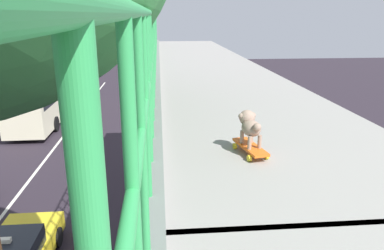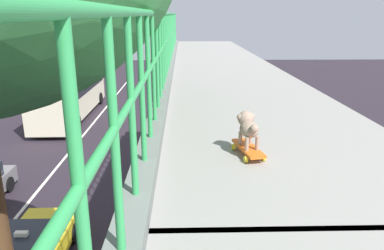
# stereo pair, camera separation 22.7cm
# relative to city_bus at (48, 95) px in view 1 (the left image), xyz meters

# --- Properties ---
(city_bus) EXTENTS (2.59, 11.14, 3.08)m
(city_bus) POSITION_rel_city_bus_xyz_m (0.00, 0.00, 0.00)
(city_bus) COLOR beige
(city_bus) RESTS_ON ground
(toy_skateboard) EXTENTS (0.27, 0.52, 0.08)m
(toy_skateboard) POSITION_rel_city_bus_xyz_m (8.70, -22.95, 4.26)
(toy_skateboard) COLOR orange
(toy_skateboard) RESTS_ON overpass_deck
(small_dog) EXTENTS (0.21, 0.35, 0.32)m
(small_dog) POSITION_rel_city_bus_xyz_m (8.69, -22.92, 4.47)
(small_dog) COLOR gray
(small_dog) RESTS_ON toy_skateboard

